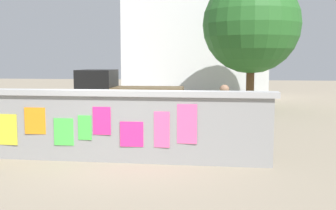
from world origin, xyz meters
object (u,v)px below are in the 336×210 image
at_px(motorcycle, 168,127).
at_px(bicycle_far, 66,133).
at_px(bicycle_near, 235,116).
at_px(person_walking, 224,112).
at_px(auto_rickshaw_truck, 125,97).
at_px(tree_roadside, 251,25).

xyz_separation_m(motorcycle, bicycle_far, (-2.47, -0.75, -0.10)).
xyz_separation_m(motorcycle, bicycle_near, (1.77, 3.07, -0.10)).
height_order(bicycle_near, person_walking, person_walking).
height_order(bicycle_near, bicycle_far, same).
height_order(motorcycle, person_walking, person_walking).
bearing_deg(person_walking, motorcycle, 147.85).
xyz_separation_m(auto_rickshaw_truck, motorcycle, (2.00, -3.53, -0.44)).
xyz_separation_m(bicycle_near, person_walking, (-0.34, -3.97, 0.62)).
relative_size(auto_rickshaw_truck, tree_roadside, 0.62).
bearing_deg(bicycle_near, motorcycle, -119.96).
bearing_deg(bicycle_far, person_walking, -2.24).
bearing_deg(bicycle_near, tree_roadside, 81.33).
bearing_deg(tree_roadside, person_walking, -97.06).
distance_m(motorcycle, bicycle_far, 2.58).
bearing_deg(person_walking, bicycle_near, 85.09).
relative_size(motorcycle, bicycle_near, 1.12).
relative_size(person_walking, tree_roadside, 0.27).
xyz_separation_m(motorcycle, tree_roadside, (2.57, 8.34, 3.28)).
xyz_separation_m(bicycle_near, bicycle_far, (-4.24, -3.82, 0.00)).
height_order(motorcycle, bicycle_near, bicycle_near).
distance_m(auto_rickshaw_truck, motorcycle, 4.08).
xyz_separation_m(auto_rickshaw_truck, tree_roadside, (4.57, 4.81, 2.84)).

